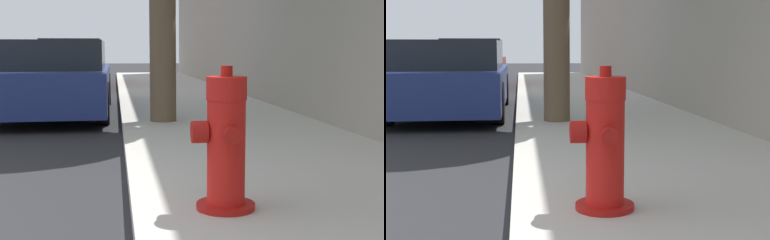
% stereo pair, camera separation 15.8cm
% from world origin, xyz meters
% --- Properties ---
extents(sidewalk_slab, '(2.66, 40.00, 0.12)m').
position_xyz_m(sidewalk_slab, '(3.37, 0.00, 0.06)').
color(sidewalk_slab, '#B7B2A8').
rests_on(sidewalk_slab, ground_plane).
extents(fire_hydrant, '(0.39, 0.39, 0.87)m').
position_xyz_m(fire_hydrant, '(2.60, 0.24, 0.51)').
color(fire_hydrant, '#A91511').
rests_on(fire_hydrant, sidewalk_slab).
extents(parked_car_near, '(1.79, 4.54, 1.23)m').
position_xyz_m(parked_car_near, '(0.97, 6.31, 0.60)').
color(parked_car_near, navy).
rests_on(parked_car_near, ground_plane).
extents(parked_car_mid, '(1.77, 3.99, 1.38)m').
position_xyz_m(parked_car_mid, '(0.79, 12.74, 0.67)').
color(parked_car_mid, maroon).
rests_on(parked_car_mid, ground_plane).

